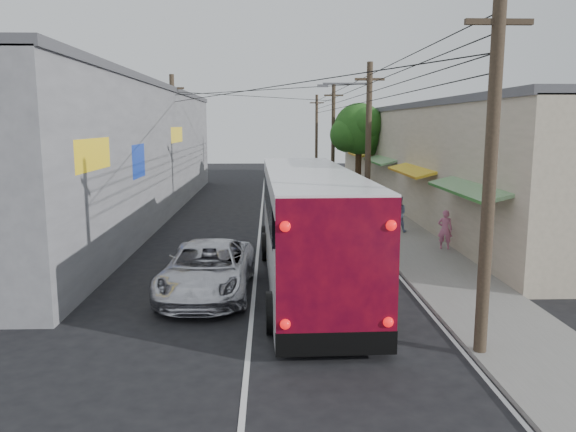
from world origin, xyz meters
The scene contains 13 objects.
ground centered at (0.00, 0.00, 0.00)m, with size 120.00×120.00×0.00m, color black.
sidewalk centered at (6.50, 20.00, 0.06)m, with size 3.00×80.00×0.12m, color slate.
building_right centered at (10.99, 22.00, 3.15)m, with size 7.09×40.00×6.25m.
building_left centered at (-8.50, 18.00, 3.65)m, with size 7.20×36.00×7.25m.
utility_poles centered at (3.13, 20.33, 4.13)m, with size 11.80×45.28×8.00m.
street_tree centered at (6.87, 26.02, 4.67)m, with size 4.40×4.00×6.60m.
coach_bus centered at (1.75, 4.11, 1.91)m, with size 3.23×12.89×3.69m.
jeepney centered at (-1.40, 2.85, 0.78)m, with size 2.59×5.63×1.56m, color silver.
parked_suv centered at (4.20, 18.00, 0.76)m, with size 2.13×5.24×1.52m, color gray.
parked_car_mid centered at (4.60, 24.25, 0.73)m, with size 1.73×4.29×1.46m, color #2B2A2F.
parked_car_far centered at (4.60, 30.73, 0.70)m, with size 1.47×4.22×1.39m, color black.
pedestrian_near centered at (7.60, 8.35, 0.92)m, with size 0.58×0.38×1.59m, color #D36F98.
pedestrian_far centered at (6.52, 12.04, 0.97)m, with size 0.83×0.64×1.70m, color #8091BA.
Camera 1 is at (0.52, -13.77, 5.15)m, focal length 35.00 mm.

